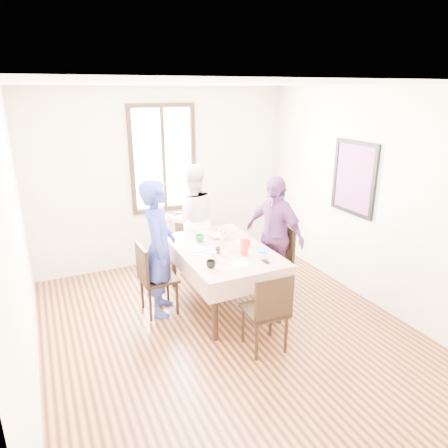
{
  "coord_description": "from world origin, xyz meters",
  "views": [
    {
      "loc": [
        -1.76,
        -3.67,
        2.66
      ],
      "look_at": [
        0.22,
        0.53,
        1.1
      ],
      "focal_mm": 32.48,
      "sensor_mm": 36.0,
      "label": 1
    }
  ],
  "objects": [
    {
      "name": "tablecloth",
      "position": [
        0.22,
        0.58,
        0.76
      ],
      "size": [
        1.08,
        1.65,
        0.01
      ],
      "primitive_type": "cube",
      "color": "#540F05",
      "rests_on": "dining_table"
    },
    {
      "name": "jam_jar",
      "position": [
        0.1,
        0.47,
        0.8
      ],
      "size": [
        0.06,
        0.06,
        0.08
      ],
      "primitive_type": "cylinder",
      "color": "black",
      "rests_on": "tablecloth"
    },
    {
      "name": "person_left",
      "position": [
        -0.56,
        0.73,
        0.84
      ],
      "size": [
        0.6,
        0.72,
        1.68
      ],
      "primitive_type": "imported",
      "rotation": [
        0.0,
        0.0,
        1.2
      ],
      "color": "navy",
      "rests_on": "ground"
    },
    {
      "name": "plate_left",
      "position": [
        -0.08,
        0.68,
        0.77
      ],
      "size": [
        0.2,
        0.2,
        0.01
      ],
      "primitive_type": "cylinder",
      "color": "white",
      "rests_on": "tablecloth"
    },
    {
      "name": "chair_left",
      "position": [
        -0.58,
        0.73,
        0.46
      ],
      "size": [
        0.44,
        0.44,
        0.91
      ],
      "primitive_type": "cube",
      "rotation": [
        0.0,
        0.0,
        -1.53
      ],
      "color": "black",
      "rests_on": "ground"
    },
    {
      "name": "chair_far",
      "position": [
        0.22,
        1.64,
        0.46
      ],
      "size": [
        0.45,
        0.45,
        0.91
      ],
      "primitive_type": "cube",
      "rotation": [
        0.0,
        0.0,
        3.06
      ],
      "color": "black",
      "rests_on": "ground"
    },
    {
      "name": "chair_near",
      "position": [
        0.22,
        -0.47,
        0.46
      ],
      "size": [
        0.44,
        0.44,
        0.91
      ],
      "primitive_type": "cube",
      "rotation": [
        0.0,
        0.0,
        -0.06
      ],
      "color": "black",
      "rests_on": "ground"
    },
    {
      "name": "ground",
      "position": [
        0.0,
        0.0,
        0.0
      ],
      "size": [
        4.5,
        4.5,
        0.0
      ],
      "primitive_type": "plane",
      "color": "#32180A",
      "rests_on": "ground"
    },
    {
      "name": "mug_black",
      "position": [
        -0.14,
        0.12,
        0.8
      ],
      "size": [
        0.13,
        0.13,
        0.09
      ],
      "primitive_type": "imported",
      "rotation": [
        0.0,
        0.0,
        0.27
      ],
      "color": "black",
      "rests_on": "tablecloth"
    },
    {
      "name": "chair_right",
      "position": [
        1.01,
        0.63,
        0.46
      ],
      "size": [
        0.48,
        0.48,
        0.91
      ],
      "primitive_type": "cube",
      "rotation": [
        0.0,
        0.0,
        1.4
      ],
      "color": "black",
      "rests_on": "ground"
    },
    {
      "name": "butter_lid",
      "position": [
        0.55,
        0.17,
        0.83
      ],
      "size": [
        0.12,
        0.12,
        0.01
      ],
      "primitive_type": "cylinder",
      "color": "blue",
      "rests_on": "butter_tub"
    },
    {
      "name": "plate_near",
      "position": [
        0.19,
        0.05,
        0.77
      ],
      "size": [
        0.2,
        0.2,
        0.01
      ],
      "primitive_type": "cylinder",
      "color": "white",
      "rests_on": "tablecloth"
    },
    {
      "name": "serving_bowl",
      "position": [
        0.33,
        0.95,
        0.79
      ],
      "size": [
        0.26,
        0.26,
        0.05
      ],
      "primitive_type": "imported",
      "rotation": [
        0.0,
        0.0,
        -0.24
      ],
      "color": "white",
      "rests_on": "tablecloth"
    },
    {
      "name": "plate_right",
      "position": [
        0.55,
        0.68,
        0.77
      ],
      "size": [
        0.2,
        0.2,
        0.01
      ],
      "primitive_type": "cylinder",
      "color": "white",
      "rests_on": "tablecloth"
    },
    {
      "name": "plate_far",
      "position": [
        0.22,
        1.2,
        0.77
      ],
      "size": [
        0.2,
        0.2,
        0.01
      ],
      "primitive_type": "cylinder",
      "color": "white",
      "rests_on": "tablecloth"
    },
    {
      "name": "back_wall",
      "position": [
        0.0,
        2.25,
        1.35
      ],
      "size": [
        4.0,
        0.0,
        4.0
      ],
      "primitive_type": "plane",
      "rotation": [
        1.57,
        0.0,
        0.0
      ],
      "color": "beige",
      "rests_on": "ground"
    },
    {
      "name": "dining_table",
      "position": [
        0.22,
        0.58,
        0.38
      ],
      "size": [
        0.96,
        1.53,
        0.75
      ],
      "primitive_type": "cube",
      "color": "black",
      "rests_on": "ground"
    },
    {
      "name": "flower_vase",
      "position": [
        0.24,
        0.64,
        0.83
      ],
      "size": [
        0.06,
        0.06,
        0.13
      ],
      "primitive_type": "cylinder",
      "color": "silver",
      "rests_on": "tablecloth"
    },
    {
      "name": "person_far",
      "position": [
        0.22,
        1.62,
        0.83
      ],
      "size": [
        0.88,
        0.73,
        1.65
      ],
      "primitive_type": "imported",
      "rotation": [
        0.0,
        0.0,
        3.01
      ],
      "color": "white",
      "rests_on": "ground"
    },
    {
      "name": "art_poster",
      "position": [
        1.98,
        0.3,
        1.55
      ],
      "size": [
        0.04,
        0.76,
        0.96
      ],
      "primitive_type": "cube",
      "color": "red",
      "rests_on": "right_wall"
    },
    {
      "name": "window_frame",
      "position": [
        0.0,
        2.23,
        1.65
      ],
      "size": [
        1.02,
        0.06,
        1.62
      ],
      "primitive_type": "cube",
      "color": "black",
      "rests_on": "back_wall"
    },
    {
      "name": "smartphone",
      "position": [
        0.5,
        -0.0,
        0.77
      ],
      "size": [
        0.06,
        0.12,
        0.01
      ],
      "primitive_type": "cube",
      "color": "black",
      "rests_on": "tablecloth"
    },
    {
      "name": "right_wall",
      "position": [
        2.0,
        0.0,
        1.35
      ],
      "size": [
        0.0,
        4.5,
        4.5
      ],
      "primitive_type": "plane",
      "rotation": [
        1.57,
        0.0,
        -1.57
      ],
      "color": "beige",
      "rests_on": "ground"
    },
    {
      "name": "person_right",
      "position": [
        0.99,
        0.63,
        0.8
      ],
      "size": [
        0.68,
        1.02,
        1.6
      ],
      "primitive_type": "imported",
      "rotation": [
        0.0,
        0.0,
        -1.24
      ],
      "color": "#63356A",
      "rests_on": "ground"
    },
    {
      "name": "drinking_glass",
      "position": [
        -0.02,
        0.32,
        0.81
      ],
      "size": [
        0.07,
        0.07,
        0.1
      ],
      "primitive_type": "cylinder",
      "color": "silver",
      "rests_on": "tablecloth"
    },
    {
      "name": "juice_carton",
      "position": [
        0.37,
        0.28,
        0.87
      ],
      "size": [
        0.07,
        0.07,
        0.21
      ],
      "primitive_type": "cube",
      "color": "red",
      "rests_on": "tablecloth"
    },
    {
      "name": "window_pane",
      "position": [
        0.0,
        2.24,
        1.65
      ],
      "size": [
        0.9,
        0.02,
        1.5
      ],
      "primitive_type": "cube",
      "color": "white",
      "rests_on": "back_wall"
    },
    {
      "name": "mug_green",
      "position": [
        0.05,
        0.93,
        0.81
      ],
      "size": [
        0.15,
        0.15,
        0.09
      ],
      "primitive_type": "imported",
      "rotation": [
        0.0,
        0.0,
        -0.42
      ],
      "color": "#0C7226",
      "rests_on": "tablecloth"
    },
    {
      "name": "flower_bunch",
      "position": [
        0.24,
        0.64,
        0.94
      ],
      "size": [
        0.09,
        0.09,
        0.1
      ],
      "primitive_type": null,
      "color": "yellow",
      "rests_on": "flower_vase"
    },
    {
      "name": "butter_tub",
      "position": [
        0.55,
        0.17,
        0.79
      ],
      "size": [
        0.12,
        0.12,
        0.06
      ],
      "primitive_type": "cylinder",
      "color": "white",
      "rests_on": "tablecloth"
    },
    {
      "name": "mug_flag",
      "position": [
        0.53,
        0.5,
        0.8
      ],
      "size": [
        0.12,
        0.12,
        0.08
      ],
      "primitive_type": "imported",
      "rotation": [
        0.0,
        0.0,
        0.53
      ],
      "color": "red",
      "rests_on": "tablecloth"
    }
  ]
}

